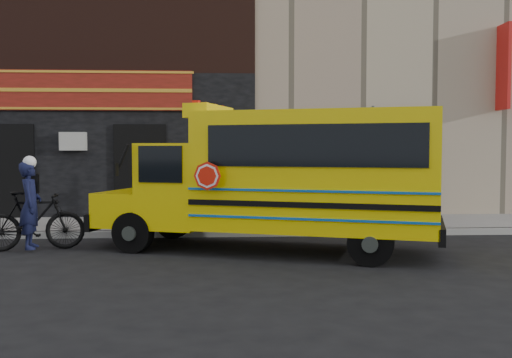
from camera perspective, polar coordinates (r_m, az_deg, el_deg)
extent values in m
plane|color=black|center=(10.84, 1.46, -7.82)|extent=(120.00, 120.00, 0.00)
cube|color=#9B9C96|center=(13.38, 0.55, -5.42)|extent=(40.00, 0.20, 0.15)
cube|color=slate|center=(14.86, 0.17, -4.58)|extent=(40.00, 3.00, 0.15)
cube|color=tan|center=(21.52, -0.85, 14.02)|extent=(20.00, 10.00, 12.00)
cube|color=black|center=(16.68, -17.57, 3.26)|extent=(10.00, 0.30, 4.00)
cube|color=black|center=(17.07, -17.76, 15.09)|extent=(10.00, 0.28, 3.00)
cube|color=#61190D|center=(16.59, -17.80, 8.44)|extent=(6.50, 0.12, 1.10)
cube|color=black|center=(17.09, -23.52, 0.62)|extent=(1.30, 0.10, 2.50)
cube|color=black|center=(16.19, -11.48, 0.69)|extent=(1.30, 0.10, 2.50)
cube|color=red|center=(17.76, 23.52, 10.24)|extent=(0.10, 0.70, 2.40)
cylinder|color=black|center=(11.50, -12.20, -5.24)|extent=(0.85, 0.53, 0.80)
cylinder|color=black|center=(13.19, -8.27, -4.15)|extent=(0.85, 0.53, 0.80)
cylinder|color=black|center=(10.18, 11.40, -6.30)|extent=(0.85, 0.53, 0.80)
cylinder|color=black|center=(12.05, 12.15, -4.86)|extent=(0.85, 0.53, 0.80)
cube|color=yellow|center=(12.49, -11.97, -2.74)|extent=(1.61, 2.22, 0.70)
cube|color=black|center=(12.79, -14.13, -3.76)|extent=(0.79, 1.97, 0.35)
cube|color=yellow|center=(11.97, -7.34, -0.54)|extent=(1.83, 2.38, 1.70)
cube|color=black|center=(12.19, -9.82, 1.38)|extent=(0.65, 1.72, 0.90)
cube|color=yellow|center=(11.13, 6.22, 0.85)|extent=(4.97, 3.57, 2.25)
cube|color=black|center=(11.07, 17.94, -4.86)|extent=(0.84, 2.12, 0.30)
cube|color=black|center=(10.02, 5.71, 3.36)|extent=(3.69, 1.33, 0.75)
cube|color=yellow|center=(11.75, -4.69, 6.63)|extent=(1.00, 1.68, 0.28)
cylinder|color=red|center=(10.36, -4.89, 0.31)|extent=(0.50, 0.20, 0.52)
cylinder|color=#3A413B|center=(13.56, 11.56, 0.76)|extent=(0.07, 0.07, 3.04)
cube|color=red|center=(13.48, 11.58, 4.79)|extent=(0.10, 0.26, 0.38)
cube|color=white|center=(13.47, 11.56, 2.77)|extent=(0.10, 0.26, 0.33)
imported|color=black|center=(12.31, -21.37, -3.92)|extent=(2.06, 0.97, 1.19)
imported|color=#111433|center=(12.22, -21.62, -2.67)|extent=(0.52, 0.70, 1.74)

